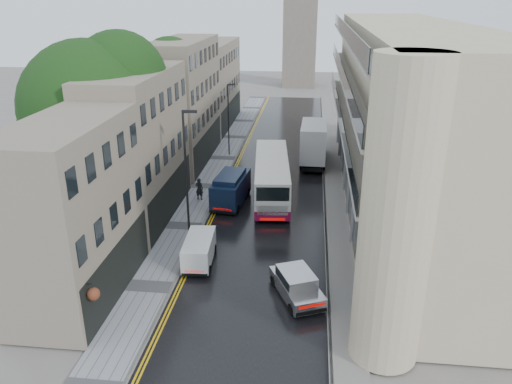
% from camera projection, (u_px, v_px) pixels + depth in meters
% --- Properties ---
extents(road, '(9.00, 85.00, 0.02)m').
position_uv_depth(road, '(272.00, 190.00, 44.10)').
color(road, black).
rests_on(road, ground).
extents(left_sidewalk, '(2.70, 85.00, 0.12)m').
position_uv_depth(left_sidewalk, '(207.00, 187.00, 44.69)').
color(left_sidewalk, gray).
rests_on(left_sidewalk, ground).
extents(right_sidewalk, '(1.80, 85.00, 0.12)m').
position_uv_depth(right_sidewalk, '(334.00, 192.00, 43.51)').
color(right_sidewalk, slate).
rests_on(right_sidewalk, ground).
extents(old_shop_row, '(4.50, 56.00, 12.00)m').
position_uv_depth(old_shop_row, '(172.00, 114.00, 45.17)').
color(old_shop_row, gray).
rests_on(old_shop_row, ground).
extents(modern_block, '(8.00, 40.00, 14.00)m').
position_uv_depth(modern_block, '(403.00, 119.00, 39.05)').
color(modern_block, '#B9AB89').
rests_on(modern_block, ground).
extents(tree_near, '(10.56, 10.56, 13.89)m').
position_uv_depth(tree_near, '(92.00, 131.00, 35.91)').
color(tree_near, black).
rests_on(tree_near, ground).
extents(tree_far, '(9.24, 9.24, 12.46)m').
position_uv_depth(tree_far, '(152.00, 104.00, 48.15)').
color(tree_far, black).
rests_on(tree_far, ground).
extents(cream_bus, '(3.83, 12.14, 3.26)m').
position_uv_depth(cream_bus, '(256.00, 192.00, 39.22)').
color(cream_bus, silver).
rests_on(cream_bus, road).
extents(white_lorry, '(2.63, 8.24, 4.30)m').
position_uv_depth(white_lorry, '(301.00, 148.00, 48.53)').
color(white_lorry, silver).
rests_on(white_lorry, road).
extents(silver_hatchback, '(3.43, 4.67, 1.60)m').
position_uv_depth(silver_hatchback, '(292.00, 301.00, 26.68)').
color(silver_hatchback, '#A8A8AC').
rests_on(silver_hatchback, road).
extents(white_van, '(1.92, 4.03, 1.78)m').
position_uv_depth(white_van, '(183.00, 261.00, 30.56)').
color(white_van, white).
rests_on(white_van, road).
extents(navy_van, '(2.66, 5.55, 2.73)m').
position_uv_depth(navy_van, '(213.00, 195.00, 39.26)').
color(navy_van, '#0D1A32').
rests_on(navy_van, road).
extents(pedestrian, '(0.77, 0.59, 1.88)m').
position_uv_depth(pedestrian, '(199.00, 189.00, 41.40)').
color(pedestrian, black).
rests_on(pedestrian, left_sidewalk).
extents(lamp_post_near, '(1.02, 0.29, 8.94)m').
position_uv_depth(lamp_post_near, '(186.00, 175.00, 34.13)').
color(lamp_post_near, black).
rests_on(lamp_post_near, left_sidewalk).
extents(lamp_post_far, '(0.85, 0.48, 7.47)m').
position_uv_depth(lamp_post_far, '(228.00, 120.00, 52.06)').
color(lamp_post_far, black).
rests_on(lamp_post_far, left_sidewalk).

